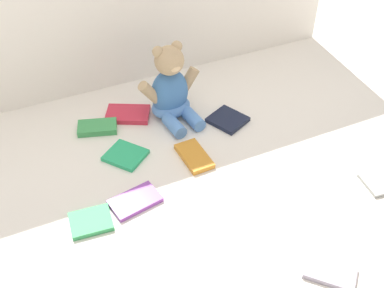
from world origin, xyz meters
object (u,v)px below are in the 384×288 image
at_px(book_case_2, 194,156).
at_px(book_case_8, 125,155).
at_px(book_case_0, 135,201).
at_px(book_case_1, 384,182).
at_px(book_case_5, 228,120).
at_px(book_case_4, 97,127).
at_px(book_case_7, 330,272).
at_px(book_case_6, 91,222).
at_px(teddy_bear, 171,91).
at_px(book_case_3, 128,114).

bearing_deg(book_case_2, book_case_8, 151.68).
bearing_deg(book_case_2, book_case_0, -158.61).
xyz_separation_m(book_case_0, book_case_1, (0.65, -0.22, -0.00)).
bearing_deg(book_case_5, book_case_8, 159.23).
bearing_deg(book_case_4, book_case_8, -148.42).
height_order(book_case_2, book_case_4, book_case_4).
bearing_deg(book_case_7, book_case_6, 97.34).
height_order(book_case_4, book_case_5, book_case_4).
height_order(teddy_bear, book_case_8, teddy_bear).
height_order(teddy_bear, book_case_1, teddy_bear).
bearing_deg(book_case_0, book_case_2, -77.00).
bearing_deg(book_case_1, book_case_5, 39.36).
height_order(book_case_1, book_case_5, book_case_5).
distance_m(book_case_0, book_case_1, 0.68).
bearing_deg(book_case_3, book_case_8, 5.89).
bearing_deg(book_case_5, book_case_2, -171.10).
bearing_deg(book_case_5, book_case_0, -176.55).
relative_size(book_case_2, book_case_4, 1.09).
bearing_deg(book_case_1, book_case_3, 50.58).
bearing_deg(book_case_5, book_case_6, 179.20).
distance_m(teddy_bear, book_case_8, 0.26).
bearing_deg(book_case_1, teddy_bear, 45.18).
xyz_separation_m(teddy_bear, book_case_8, (-0.20, -0.13, -0.09)).
xyz_separation_m(book_case_2, book_case_3, (-0.11, 0.27, 0.00)).
xyz_separation_m(book_case_1, book_case_3, (-0.54, 0.58, 0.00)).
distance_m(book_case_3, book_case_5, 0.32).
bearing_deg(teddy_bear, book_case_2, -101.66).
height_order(teddy_bear, book_case_0, teddy_bear).
relative_size(book_case_3, book_case_5, 1.29).
distance_m(book_case_2, book_case_7, 0.50).
xyz_separation_m(book_case_3, book_case_4, (-0.11, -0.03, 0.00)).
height_order(book_case_0, book_case_5, same).
bearing_deg(book_case_6, book_case_4, 167.05).
height_order(book_case_7, book_case_8, book_case_7).
xyz_separation_m(book_case_5, book_case_6, (-0.51, -0.23, -0.00)).
bearing_deg(book_case_0, book_case_5, -72.22).
height_order(book_case_0, book_case_7, same).
relative_size(teddy_bear, book_case_2, 1.91).
xyz_separation_m(book_case_1, book_case_6, (-0.77, 0.20, 0.00)).
bearing_deg(book_case_7, teddy_bear, 54.26).
relative_size(book_case_0, book_case_2, 0.99).
distance_m(teddy_bear, book_case_2, 0.24).
relative_size(book_case_0, book_case_1, 1.15).
relative_size(teddy_bear, book_case_4, 2.09).
bearing_deg(book_case_5, book_case_3, 125.87).
bearing_deg(book_case_8, book_case_2, -63.93).
height_order(teddy_bear, book_case_6, teddy_bear).
bearing_deg(book_case_0, teddy_bear, -47.31).
relative_size(teddy_bear, book_case_5, 2.34).
relative_size(book_case_1, book_case_7, 0.98).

